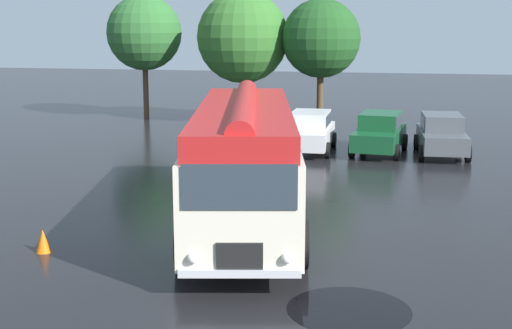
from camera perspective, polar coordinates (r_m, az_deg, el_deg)
name	(u,v)px	position (r m, az deg, el deg)	size (l,w,h in m)	color
ground_plane	(226,236)	(18.10, -2.41, -5.73)	(120.00, 120.00, 0.00)	black
vintage_bus	(244,157)	(18.34, -0.93, 0.60)	(4.40, 10.37, 3.49)	silver
car_near_left	(242,129)	(30.31, -1.12, 2.88)	(2.22, 4.32, 1.66)	silver
car_mid_left	(310,131)	(29.65, 4.33, 2.66)	(1.97, 4.20, 1.66)	silver
car_mid_right	(380,133)	(29.66, 9.87, 2.52)	(2.34, 4.38, 1.66)	#144C28
car_far_right	(442,135)	(29.71, 14.63, 2.34)	(2.13, 4.29, 1.66)	#4C5156
tree_far_left	(143,33)	(40.03, -9.04, 10.31)	(4.10, 4.10, 6.77)	#4C3823
tree_left_of_centre	(244,36)	(37.51, -0.97, 10.20)	(4.75, 4.75, 6.91)	#4C3823
tree_centre	(321,38)	(36.53, 5.19, 10.07)	(3.97, 3.97, 6.48)	#4C3823
traffic_cone	(43,241)	(17.50, -16.67, -5.88)	(0.36, 0.36, 0.55)	orange
puddle_patch	(349,310)	(13.77, 7.45, -11.44)	(2.35, 2.35, 0.01)	black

